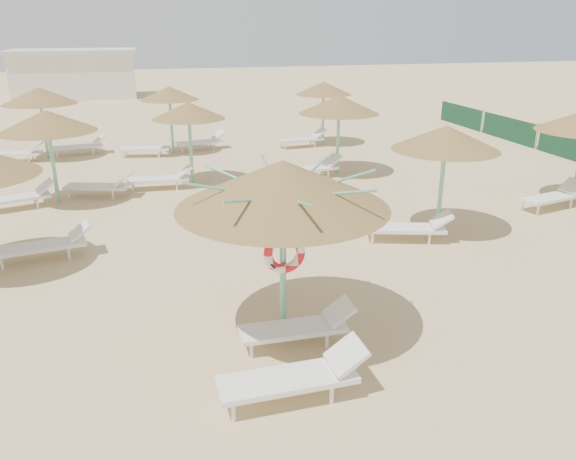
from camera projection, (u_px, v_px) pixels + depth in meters
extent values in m
plane|color=tan|center=(282.00, 346.00, 9.21)|extent=(120.00, 120.00, 0.00)
cylinder|color=#6BB99C|center=(283.00, 266.00, 9.12)|extent=(0.11, 0.11, 2.52)
cone|color=olive|center=(283.00, 184.00, 8.64)|extent=(3.37, 3.37, 0.76)
cylinder|color=#6BB99C|center=(283.00, 201.00, 8.73)|extent=(0.20, 0.20, 0.12)
cylinder|color=#6BB99C|center=(330.00, 184.00, 8.84)|extent=(1.52, 0.04, 0.38)
cylinder|color=#6BB99C|center=(307.00, 176.00, 9.29)|extent=(1.11, 1.11, 0.38)
cylinder|color=#6BB99C|center=(271.00, 175.00, 9.36)|extent=(0.04, 1.52, 0.38)
cylinder|color=#6BB99C|center=(241.00, 180.00, 9.02)|extent=(1.11, 1.11, 0.38)
cylinder|color=#6BB99C|center=(233.00, 191.00, 8.47)|extent=(1.52, 0.04, 0.38)
cylinder|color=#6BB99C|center=(255.00, 200.00, 8.03)|extent=(1.11, 1.11, 0.38)
cylinder|color=#6BB99C|center=(296.00, 201.00, 7.96)|extent=(0.04, 1.52, 0.38)
cylinder|color=#6BB99C|center=(328.00, 194.00, 8.29)|extent=(1.11, 1.11, 0.38)
torus|color=red|center=(284.00, 253.00, 8.94)|extent=(0.69, 0.15, 0.69)
cylinder|color=white|center=(233.00, 413.00, 7.40)|extent=(0.06, 0.06, 0.29)
cylinder|color=white|center=(226.00, 390.00, 7.86)|extent=(0.06, 0.06, 0.29)
cylinder|color=white|center=(332.00, 395.00, 7.76)|extent=(0.06, 0.06, 0.29)
cylinder|color=white|center=(319.00, 374.00, 8.22)|extent=(0.06, 0.06, 0.29)
cube|color=white|center=(287.00, 380.00, 7.78)|extent=(1.96, 0.68, 0.08)
cube|color=white|center=(346.00, 355.00, 7.92)|extent=(0.51, 0.63, 0.37)
cylinder|color=white|center=(252.00, 351.00, 8.81)|extent=(0.06, 0.06, 0.26)
cylinder|color=white|center=(246.00, 336.00, 9.23)|extent=(0.06, 0.06, 0.26)
cylinder|color=white|center=(327.00, 341.00, 9.10)|extent=(0.06, 0.06, 0.26)
cylinder|color=white|center=(319.00, 327.00, 9.51)|extent=(0.06, 0.06, 0.26)
cube|color=white|center=(293.00, 329.00, 9.13)|extent=(1.76, 0.59, 0.07)
cube|color=white|center=(339.00, 311.00, 9.23)|extent=(0.45, 0.56, 0.34)
cylinder|color=white|center=(2.00, 264.00, 11.96)|extent=(0.06, 0.06, 0.28)
cylinder|color=white|center=(2.00, 256.00, 12.38)|extent=(0.06, 0.06, 0.28)
cylinder|color=white|center=(69.00, 254.00, 12.49)|extent=(0.06, 0.06, 0.28)
cylinder|color=white|center=(67.00, 246.00, 12.92)|extent=(0.06, 0.06, 0.28)
cube|color=white|center=(41.00, 246.00, 12.42)|extent=(1.98, 0.95, 0.08)
cube|color=white|center=(80.00, 231.00, 12.68)|extent=(0.58, 0.68, 0.36)
cylinder|color=#6BB99C|center=(53.00, 164.00, 16.14)|extent=(0.11, 0.11, 2.30)
cone|color=olive|center=(47.00, 121.00, 15.70)|extent=(2.70, 2.70, 0.61)
cylinder|color=#6BB99C|center=(48.00, 129.00, 15.79)|extent=(0.20, 0.20, 0.12)
cylinder|color=white|center=(37.00, 204.00, 15.93)|extent=(0.06, 0.06, 0.28)
cylinder|color=white|center=(35.00, 199.00, 16.33)|extent=(0.06, 0.06, 0.28)
cube|color=white|center=(14.00, 199.00, 15.80)|extent=(2.00, 1.15, 0.08)
cube|color=white|center=(45.00, 186.00, 16.14)|extent=(0.64, 0.72, 0.36)
cylinder|color=white|center=(69.00, 194.00, 16.82)|extent=(0.06, 0.06, 0.28)
cylinder|color=white|center=(75.00, 190.00, 17.29)|extent=(0.06, 0.06, 0.28)
cylinder|color=white|center=(113.00, 195.00, 16.77)|extent=(0.06, 0.06, 0.28)
cylinder|color=white|center=(118.00, 190.00, 17.24)|extent=(0.06, 0.06, 0.28)
cube|color=white|center=(97.00, 187.00, 16.96)|extent=(2.00, 1.15, 0.08)
cube|color=white|center=(124.00, 179.00, 16.84)|extent=(0.64, 0.72, 0.36)
cylinder|color=#6BB99C|center=(44.00, 128.00, 21.56)|extent=(0.11, 0.11, 2.30)
cone|color=olive|center=(39.00, 96.00, 21.13)|extent=(2.77, 2.77, 0.62)
cylinder|color=#6BB99C|center=(40.00, 102.00, 21.22)|extent=(0.20, 0.20, 0.12)
cylinder|color=white|center=(29.00, 159.00, 21.12)|extent=(0.06, 0.06, 0.28)
cylinder|color=white|center=(33.00, 156.00, 21.59)|extent=(0.06, 0.06, 0.28)
cube|color=white|center=(15.00, 154.00, 21.23)|extent=(1.97, 0.87, 0.08)
cube|color=white|center=(37.00, 147.00, 21.24)|extent=(0.56, 0.66, 0.36)
cylinder|color=white|center=(57.00, 154.00, 21.95)|extent=(0.06, 0.06, 0.28)
cylinder|color=white|center=(57.00, 152.00, 22.38)|extent=(0.06, 0.06, 0.28)
cylinder|color=white|center=(93.00, 151.00, 22.43)|extent=(0.06, 0.06, 0.28)
cylinder|color=white|center=(92.00, 149.00, 22.86)|extent=(0.06, 0.06, 0.28)
cube|color=white|center=(78.00, 147.00, 22.39)|extent=(1.97, 0.87, 0.08)
cube|color=white|center=(99.00, 139.00, 22.61)|extent=(0.56, 0.66, 0.36)
cylinder|color=#6BB99C|center=(191.00, 149.00, 18.09)|extent=(0.11, 0.11, 2.30)
cone|color=olive|center=(188.00, 110.00, 17.66)|extent=(2.32, 2.32, 0.52)
cylinder|color=#6BB99C|center=(189.00, 118.00, 17.74)|extent=(0.20, 0.20, 0.12)
cylinder|color=white|center=(133.00, 188.00, 17.44)|extent=(0.06, 0.06, 0.28)
cylinder|color=white|center=(134.00, 184.00, 17.90)|extent=(0.06, 0.06, 0.28)
cylinder|color=white|center=(177.00, 186.00, 17.68)|extent=(0.06, 0.06, 0.28)
cylinder|color=white|center=(177.00, 182.00, 18.14)|extent=(0.06, 0.06, 0.28)
cube|color=white|center=(159.00, 179.00, 17.75)|extent=(1.93, 0.74, 0.08)
cube|color=white|center=(185.00, 171.00, 17.82)|extent=(0.52, 0.63, 0.36)
cylinder|color=#6BB99C|center=(171.00, 124.00, 22.40)|extent=(0.11, 0.11, 2.30)
cone|color=olive|center=(169.00, 93.00, 21.98)|extent=(2.31, 2.31, 0.52)
cylinder|color=#6BB99C|center=(170.00, 99.00, 22.06)|extent=(0.20, 0.20, 0.12)
cylinder|color=white|center=(124.00, 155.00, 21.85)|extent=(0.06, 0.06, 0.28)
cylinder|color=white|center=(126.00, 152.00, 22.32)|extent=(0.06, 0.06, 0.28)
cylinder|color=white|center=(159.00, 154.00, 21.93)|extent=(0.06, 0.06, 0.28)
cylinder|color=white|center=(161.00, 151.00, 22.40)|extent=(0.06, 0.06, 0.28)
cube|color=white|center=(145.00, 149.00, 22.07)|extent=(1.98, 0.97, 0.08)
cube|color=white|center=(167.00, 142.00, 22.04)|extent=(0.59, 0.68, 0.36)
cylinder|color=white|center=(182.00, 149.00, 22.75)|extent=(0.06, 0.06, 0.28)
cylinder|color=white|center=(179.00, 147.00, 23.17)|extent=(0.06, 0.06, 0.28)
cylinder|color=white|center=(214.00, 146.00, 23.30)|extent=(0.06, 0.06, 0.28)
cylinder|color=white|center=(210.00, 144.00, 23.73)|extent=(0.06, 0.06, 0.28)
cube|color=white|center=(199.00, 142.00, 23.23)|extent=(1.98, 0.97, 0.08)
cube|color=white|center=(219.00, 135.00, 23.49)|extent=(0.59, 0.68, 0.36)
cylinder|color=#6BB99C|center=(441.00, 187.00, 13.86)|extent=(0.11, 0.11, 2.30)
cone|color=olive|center=(446.00, 138.00, 13.43)|extent=(2.59, 2.59, 0.58)
cylinder|color=#6BB99C|center=(445.00, 147.00, 13.52)|extent=(0.20, 0.20, 0.12)
cylinder|color=white|center=(372.00, 238.00, 13.39)|extent=(0.06, 0.06, 0.28)
cylinder|color=white|center=(370.00, 231.00, 13.86)|extent=(0.06, 0.06, 0.28)
cylinder|color=white|center=(429.00, 239.00, 13.33)|extent=(0.06, 0.06, 0.28)
cylinder|color=white|center=(426.00, 232.00, 13.80)|extent=(0.06, 0.06, 0.28)
cube|color=white|center=(405.00, 228.00, 13.53)|extent=(2.00, 1.16, 0.08)
cube|color=white|center=(442.00, 219.00, 13.41)|extent=(0.64, 0.72, 0.36)
cylinder|color=#6BB99C|center=(338.00, 141.00, 19.31)|extent=(0.11, 0.11, 2.30)
cone|color=olive|center=(339.00, 104.00, 18.87)|extent=(2.72, 2.72, 0.61)
cylinder|color=#6BB99C|center=(339.00, 112.00, 18.96)|extent=(0.20, 0.20, 0.12)
cylinder|color=white|center=(292.00, 179.00, 18.49)|extent=(0.06, 0.06, 0.28)
cylinder|color=white|center=(286.00, 175.00, 18.91)|extent=(0.06, 0.06, 0.28)
cylinder|color=white|center=(328.00, 174.00, 19.05)|extent=(0.06, 0.06, 0.28)
cylinder|color=white|center=(321.00, 171.00, 19.47)|extent=(0.06, 0.06, 0.28)
cube|color=white|center=(310.00, 169.00, 18.97)|extent=(1.98, 0.98, 0.08)
cube|color=white|center=(332.00, 160.00, 19.23)|extent=(0.59, 0.68, 0.36)
cylinder|color=#6BB99C|center=(323.00, 117.00, 24.07)|extent=(0.11, 0.11, 2.30)
cone|color=olive|center=(324.00, 88.00, 23.64)|extent=(2.37, 2.37, 0.53)
cylinder|color=#6BB99C|center=(323.00, 94.00, 23.72)|extent=(0.20, 0.20, 0.12)
cylinder|color=white|center=(285.00, 146.00, 23.32)|extent=(0.06, 0.06, 0.28)
cylinder|color=white|center=(281.00, 144.00, 23.76)|extent=(0.06, 0.06, 0.28)
cylinder|color=white|center=(315.00, 144.00, 23.76)|extent=(0.06, 0.06, 0.28)
cylinder|color=white|center=(310.00, 142.00, 24.20)|extent=(0.06, 0.06, 0.28)
cube|color=white|center=(301.00, 140.00, 23.74)|extent=(1.95, 0.80, 0.08)
cube|color=white|center=(319.00, 133.00, 23.93)|extent=(0.54, 0.64, 0.36)
cylinder|color=white|center=(538.00, 210.00, 15.39)|extent=(0.06, 0.06, 0.28)
cylinder|color=white|center=(523.00, 205.00, 15.81)|extent=(0.06, 0.06, 0.28)
cylinder|color=white|center=(571.00, 203.00, 15.97)|extent=(0.06, 0.06, 0.28)
cylinder|color=white|center=(556.00, 199.00, 16.39)|extent=(0.06, 0.06, 0.28)
cube|color=white|center=(551.00, 198.00, 15.88)|extent=(1.99, 1.02, 0.08)
cube|color=white|center=(573.00, 186.00, 16.16)|extent=(0.60, 0.69, 0.36)
cube|color=silver|center=(75.00, 76.00, 38.99)|extent=(8.00, 4.00, 3.00)
cube|color=beige|center=(72.00, 51.00, 38.42)|extent=(8.40, 4.40, 0.25)
cube|color=#194D30|center=(573.00, 147.00, 21.44)|extent=(0.08, 3.80, 1.00)
cube|color=#194D30|center=(509.00, 129.00, 25.07)|extent=(0.08, 3.80, 1.00)
cylinder|color=#6BB99C|center=(537.00, 136.00, 23.33)|extent=(0.08, 0.08, 1.10)
cube|color=#194D30|center=(461.00, 116.00, 28.70)|extent=(0.08, 3.80, 1.00)
cylinder|color=#6BB99C|center=(482.00, 121.00, 26.96)|extent=(0.08, 0.08, 1.10)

